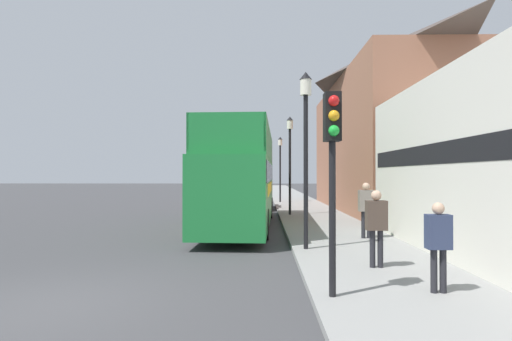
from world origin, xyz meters
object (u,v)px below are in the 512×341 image
lamp_post_nearest (306,128)px  traffic_signal (332,147)px  pedestrian_nearest (438,238)px  parked_car_ahead_of_bus (259,198)px  pedestrian_third (366,205)px  lamp_post_second (290,148)px  pedestrian_second (376,221)px  lamp_post_third (280,157)px  tour_bus (242,184)px

lamp_post_nearest → traffic_signal: bearing=-90.2°
traffic_signal → pedestrian_nearest: bearing=8.0°
parked_car_ahead_of_bus → traffic_signal: (1.48, -19.19, 2.03)m
pedestrian_third → lamp_post_second: 8.38m
pedestrian_second → lamp_post_third: (-1.26, 21.67, 2.39)m
pedestrian_nearest → traffic_signal: bearing=-172.0°
pedestrian_second → pedestrian_third: bearing=78.6°
tour_bus → lamp_post_nearest: bearing=-67.7°
pedestrian_second → pedestrian_third: (0.85, 4.20, 0.05)m
lamp_post_third → traffic_signal: bearing=-90.3°
pedestrian_second → traffic_signal: (-1.38, -2.21, 1.54)m
pedestrian_nearest → lamp_post_second: (-1.72, 13.90, 2.57)m
pedestrian_nearest → pedestrian_second: pedestrian_second is taller
lamp_post_third → pedestrian_second: bearing=-86.7°
traffic_signal → lamp_post_second: size_ratio=0.68×
lamp_post_third → lamp_post_second: bearing=-89.4°
pedestrian_nearest → pedestrian_second: size_ratio=0.92×
lamp_post_nearest → tour_bus: bearing=110.0°
tour_bus → pedestrian_second: size_ratio=6.49×
pedestrian_second → lamp_post_third: lamp_post_third is taller
tour_bus → pedestrian_nearest: bearing=-65.7°
pedestrian_third → traffic_signal: size_ratio=0.52×
lamp_post_nearest → lamp_post_second: 9.71m
lamp_post_second → lamp_post_nearest: bearing=-91.2°
pedestrian_second → lamp_post_nearest: size_ratio=0.35×
tour_bus → traffic_signal: tour_bus is taller
tour_bus → lamp_post_second: (2.31, 3.89, 1.83)m
lamp_post_nearest → lamp_post_second: size_ratio=0.97×
pedestrian_second → pedestrian_third: size_ratio=0.95×
traffic_signal → parked_car_ahead_of_bus: bearing=94.4°
traffic_signal → pedestrian_third: bearing=70.8°
lamp_post_nearest → lamp_post_third: 19.42m
pedestrian_nearest → lamp_post_nearest: (-1.92, 4.19, 2.48)m
traffic_signal → lamp_post_nearest: size_ratio=0.70×
tour_bus → pedestrian_second: tour_bus is taller
traffic_signal → lamp_post_third: (0.12, 23.88, 0.84)m
lamp_post_third → pedestrian_nearest: bearing=-85.6°
pedestrian_second → parked_car_ahead_of_bus: bearing=99.6°
tour_bus → traffic_signal: bearing=-76.1°
pedestrian_nearest → traffic_signal: 2.54m
tour_bus → parked_car_ahead_of_bus: bearing=88.4°
tour_bus → pedestrian_third: 5.83m
traffic_signal → lamp_post_third: lamp_post_third is taller
traffic_signal → lamp_post_third: 23.90m
pedestrian_second → lamp_post_nearest: bearing=121.1°
tour_bus → lamp_post_nearest: lamp_post_nearest is taller
pedestrian_second → lamp_post_third: size_ratio=0.35×
lamp_post_nearest → pedestrian_nearest: bearing=-65.4°
tour_bus → pedestrian_third: bearing=-39.5°
lamp_post_nearest → lamp_post_third: lamp_post_nearest is taller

